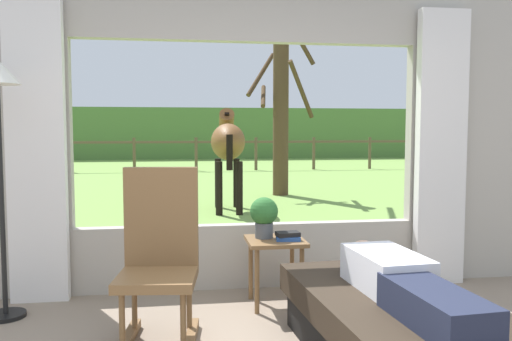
# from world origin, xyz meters

# --- Properties ---
(back_wall_with_window) EXTENTS (5.20, 0.12, 2.55)m
(back_wall_with_window) POSITION_xyz_m (0.00, 2.26, 1.25)
(back_wall_with_window) COLOR #ADA599
(back_wall_with_window) RESTS_ON ground_plane
(curtain_panel_left) EXTENTS (0.44, 0.10, 2.40)m
(curtain_panel_left) POSITION_xyz_m (-1.69, 2.12, 1.20)
(curtain_panel_left) COLOR silver
(curtain_panel_left) RESTS_ON ground_plane
(curtain_panel_right) EXTENTS (0.44, 0.10, 2.40)m
(curtain_panel_right) POSITION_xyz_m (1.69, 2.12, 1.20)
(curtain_panel_right) COLOR silver
(curtain_panel_right) RESTS_ON ground_plane
(outdoor_pasture_lawn) EXTENTS (36.00, 21.68, 0.02)m
(outdoor_pasture_lawn) POSITION_xyz_m (0.00, 13.16, 0.01)
(outdoor_pasture_lawn) COLOR #759E47
(outdoor_pasture_lawn) RESTS_ON ground_plane
(distant_hill_ridge) EXTENTS (36.00, 2.00, 2.40)m
(distant_hill_ridge) POSITION_xyz_m (0.00, 23.00, 1.20)
(distant_hill_ridge) COLOR #507739
(distant_hill_ridge) RESTS_ON ground_plane
(recliner_sofa) EXTENTS (1.02, 1.76, 0.42)m
(recliner_sofa) POSITION_xyz_m (0.62, 0.57, 0.22)
(recliner_sofa) COLOR black
(recliner_sofa) RESTS_ON ground_plane
(reclining_person) EXTENTS (0.38, 1.44, 0.22)m
(reclining_person) POSITION_xyz_m (0.62, 0.52, 0.52)
(reclining_person) COLOR silver
(reclining_person) RESTS_ON recliner_sofa
(rocking_chair) EXTENTS (0.54, 0.73, 1.12)m
(rocking_chair) POSITION_xyz_m (-0.72, 1.17, 0.55)
(rocking_chair) COLOR brown
(rocking_chair) RESTS_ON ground_plane
(side_table) EXTENTS (0.44, 0.44, 0.52)m
(side_table) POSITION_xyz_m (0.14, 1.75, 0.43)
(side_table) COLOR brown
(side_table) RESTS_ON ground_plane
(potted_plant) EXTENTS (0.22, 0.22, 0.32)m
(potted_plant) POSITION_xyz_m (0.06, 1.81, 0.70)
(potted_plant) COLOR #4C5156
(potted_plant) RESTS_ON side_table
(book_stack) EXTENTS (0.20, 0.14, 0.06)m
(book_stack) POSITION_xyz_m (0.23, 1.69, 0.55)
(book_stack) COLOR #23478C
(book_stack) RESTS_ON side_table
(horse) EXTENTS (0.63, 1.82, 1.73)m
(horse) POSITION_xyz_m (0.23, 6.49, 1.16)
(horse) COLOR brown
(horse) RESTS_ON outdoor_pasture_lawn
(pasture_tree) EXTENTS (1.44, 1.44, 3.86)m
(pasture_tree) POSITION_xyz_m (1.50, 8.37, 1.71)
(pasture_tree) COLOR #4C3823
(pasture_tree) RESTS_ON outdoor_pasture_lawn
(pasture_fence_line) EXTENTS (16.10, 0.10, 1.10)m
(pasture_fence_line) POSITION_xyz_m (0.00, 15.14, 0.74)
(pasture_fence_line) COLOR brown
(pasture_fence_line) RESTS_ON outdoor_pasture_lawn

